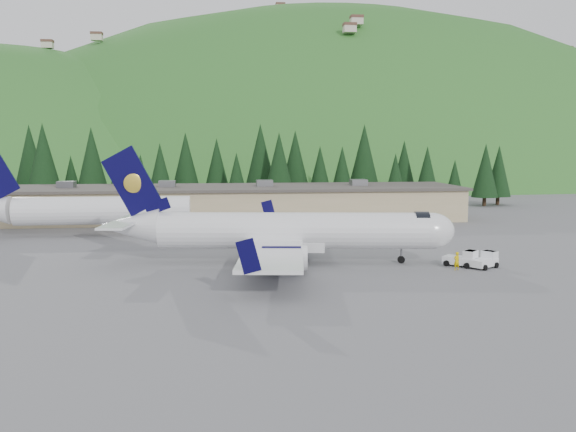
# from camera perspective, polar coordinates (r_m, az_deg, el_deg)

# --- Properties ---
(ground) EXTENTS (600.00, 600.00, 0.00)m
(ground) POSITION_cam_1_polar(r_m,az_deg,el_deg) (63.45, 0.62, -4.19)
(ground) COLOR slate
(airliner) EXTENTS (34.83, 32.78, 11.56)m
(airliner) POSITION_cam_1_polar(r_m,az_deg,el_deg) (62.97, -0.30, -1.44)
(airliner) COLOR white
(airliner) RESTS_ON ground
(second_airliner) EXTENTS (27.50, 11.00, 10.05)m
(second_airliner) POSITION_cam_1_polar(r_m,az_deg,el_deg) (85.99, -18.02, 0.52)
(second_airliner) COLOR white
(second_airliner) RESTS_ON ground
(baggage_tug_a) EXTENTS (3.20, 2.84, 1.54)m
(baggage_tug_a) POSITION_cam_1_polar(r_m,az_deg,el_deg) (63.74, 17.14, -3.80)
(baggage_tug_a) COLOR white
(baggage_tug_a) RESTS_ON ground
(baggage_tug_b) EXTENTS (3.25, 3.23, 1.63)m
(baggage_tug_b) POSITION_cam_1_polar(r_m,az_deg,el_deg) (63.72, 15.29, -3.71)
(baggage_tug_b) COLOR white
(baggage_tug_b) RESTS_ON ground
(terminal_building) EXTENTS (71.00, 17.00, 6.10)m
(terminal_building) POSITION_cam_1_polar(r_m,az_deg,el_deg) (100.32, -4.95, 1.21)
(terminal_building) COLOR tan
(terminal_building) RESTS_ON ground
(ramp_worker) EXTENTS (0.72, 0.57, 1.72)m
(ramp_worker) POSITION_cam_1_polar(r_m,az_deg,el_deg) (61.77, 14.76, -3.89)
(ramp_worker) COLOR #E2BC00
(ramp_worker) RESTS_ON ground
(tree_line) EXTENTS (110.74, 18.64, 14.38)m
(tree_line) POSITION_cam_1_polar(r_m,az_deg,el_deg) (122.57, -6.83, 4.45)
(tree_line) COLOR black
(tree_line) RESTS_ON ground
(hills) EXTENTS (614.00, 330.00, 300.00)m
(hills) POSITION_cam_1_polar(r_m,az_deg,el_deg) (291.83, 6.01, -12.52)
(hills) COLOR #215A1C
(hills) RESTS_ON ground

